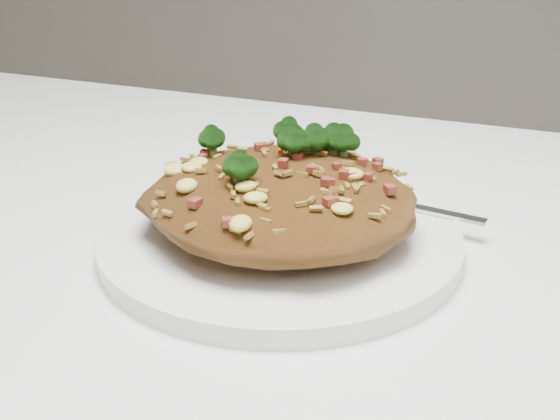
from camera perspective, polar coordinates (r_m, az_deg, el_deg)
name	(u,v)px	position (r m, az deg, el deg)	size (l,w,h in m)	color
plate	(280,240)	(0.52, 0.00, -2.19)	(0.24, 0.24, 0.01)	white
fried_rice	(280,188)	(0.51, 0.03, 1.64)	(0.18, 0.17, 0.07)	brown
fork	(386,201)	(0.57, 7.77, 0.63)	(0.16, 0.04, 0.00)	silver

